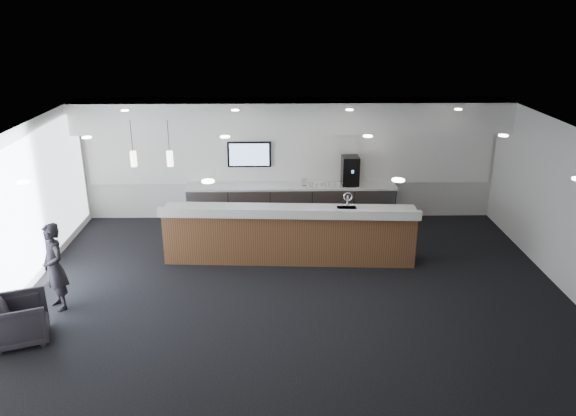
{
  "coord_description": "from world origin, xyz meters",
  "views": [
    {
      "loc": [
        -0.33,
        -9.24,
        5.06
      ],
      "look_at": [
        -0.12,
        1.3,
        1.22
      ],
      "focal_mm": 35.0,
      "sensor_mm": 36.0,
      "label": 1
    }
  ],
  "objects_px": {
    "coffee_machine": "(350,171)",
    "armchair": "(20,320)",
    "service_counter": "(289,234)",
    "lounge_guest": "(54,267)"
  },
  "relations": [
    {
      "from": "lounge_guest",
      "to": "service_counter",
      "type": "bearing_deg",
      "value": 71.06
    },
    {
      "from": "service_counter",
      "to": "coffee_machine",
      "type": "bearing_deg",
      "value": 58.54
    },
    {
      "from": "service_counter",
      "to": "armchair",
      "type": "height_order",
      "value": "service_counter"
    },
    {
      "from": "armchair",
      "to": "service_counter",
      "type": "bearing_deg",
      "value": -76.47
    },
    {
      "from": "coffee_machine",
      "to": "lounge_guest",
      "type": "xyz_separation_m",
      "value": [
        -5.62,
        -4.08,
        -0.51
      ]
    },
    {
      "from": "service_counter",
      "to": "coffee_machine",
      "type": "height_order",
      "value": "coffee_machine"
    },
    {
      "from": "service_counter",
      "to": "armchair",
      "type": "bearing_deg",
      "value": -142.44
    },
    {
      "from": "coffee_machine",
      "to": "armchair",
      "type": "bearing_deg",
      "value": -139.89
    },
    {
      "from": "armchair",
      "to": "coffee_machine",
      "type": "bearing_deg",
      "value": -69.43
    },
    {
      "from": "coffee_machine",
      "to": "lounge_guest",
      "type": "bearing_deg",
      "value": -145.26
    }
  ]
}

